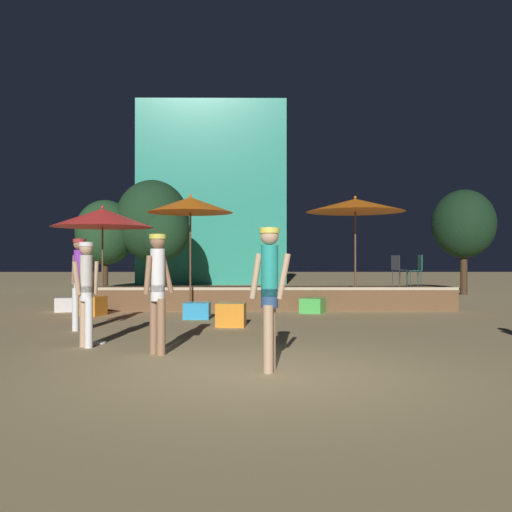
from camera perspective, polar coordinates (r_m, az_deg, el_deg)
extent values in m
plane|color=tan|center=(7.21, 0.38, -11.68)|extent=(120.00, 120.00, 0.00)
cube|color=brown|center=(17.17, 1.12, -4.15)|extent=(10.55, 2.79, 0.57)
cube|color=#CCB793|center=(15.80, 1.27, -3.29)|extent=(10.55, 0.12, 0.08)
cylinder|color=brown|center=(16.17, 9.90, -0.50)|extent=(0.05, 0.05, 2.76)
cone|color=orange|center=(16.24, 9.89, 5.02)|extent=(2.77, 2.77, 0.36)
sphere|color=orange|center=(16.27, 9.89, 5.80)|extent=(0.08, 0.08, 0.08)
cylinder|color=brown|center=(15.51, -6.58, -0.63)|extent=(0.05, 0.05, 2.69)
cone|color=orange|center=(15.58, -6.58, 5.10)|extent=(2.32, 2.32, 0.42)
sphere|color=orange|center=(15.60, -6.58, 6.02)|extent=(0.08, 0.08, 0.08)
cylinder|color=brown|center=(16.31, -15.11, -1.26)|extent=(0.05, 0.05, 2.32)
cone|color=red|center=(16.35, -15.10, 3.71)|extent=(2.79, 2.79, 0.52)
sphere|color=red|center=(16.37, -15.10, 4.75)|extent=(0.08, 0.08, 0.08)
cube|color=white|center=(16.46, -18.65, -4.63)|extent=(0.65, 0.65, 0.38)
cube|color=orange|center=(15.09, -16.16, -4.82)|extent=(0.74, 0.74, 0.49)
cube|color=orange|center=(12.19, -2.51, -5.87)|extent=(0.65, 0.65, 0.50)
cube|color=#4CC651|center=(15.30, 5.69, -4.94)|extent=(0.76, 0.76, 0.40)
cube|color=#2D9EDB|center=(13.82, -5.91, -5.45)|extent=(0.62, 0.62, 0.39)
cylinder|color=#997051|center=(11.99, -16.90, -5.08)|extent=(0.13, 0.13, 0.86)
cylinder|color=white|center=(11.89, -17.61, -5.12)|extent=(0.13, 0.13, 0.86)
cylinder|color=white|center=(11.91, -17.25, -2.67)|extent=(0.22, 0.22, 0.24)
cylinder|color=purple|center=(11.90, -17.24, -1.00)|extent=(0.22, 0.22, 0.66)
cylinder|color=#997051|center=(12.05, -17.74, -1.31)|extent=(0.15, 0.14, 0.59)
cylinder|color=#997051|center=(11.76, -16.74, -1.33)|extent=(0.21, 0.19, 0.59)
sphere|color=#997051|center=(11.90, -17.24, 1.14)|extent=(0.23, 0.23, 0.23)
cylinder|color=#B22D33|center=(11.91, -17.24, 1.48)|extent=(0.26, 0.26, 0.07)
cylinder|color=tan|center=(7.18, 1.24, -8.29)|extent=(0.13, 0.13, 0.85)
cylinder|color=tan|center=(7.36, 1.49, -8.11)|extent=(0.13, 0.13, 0.85)
cylinder|color=#2D4C7F|center=(7.22, 1.36, -4.23)|extent=(0.22, 0.22, 0.24)
cylinder|color=teal|center=(7.20, 1.36, -1.49)|extent=(0.22, 0.22, 0.65)
cylinder|color=tan|center=(7.17, 2.77, -2.03)|extent=(0.20, 0.12, 0.58)
cylinder|color=tan|center=(7.24, -0.03, -2.02)|extent=(0.18, 0.11, 0.58)
sphere|color=tan|center=(7.21, 1.36, 2.02)|extent=(0.23, 0.23, 0.23)
cylinder|color=#D8D14C|center=(7.21, 1.36, 2.57)|extent=(0.25, 0.25, 0.07)
cylinder|color=white|center=(9.58, -16.38, -6.48)|extent=(0.13, 0.13, 0.79)
cylinder|color=tan|center=(9.72, -16.85, -6.38)|extent=(0.13, 0.13, 0.79)
cylinder|color=white|center=(9.61, -16.61, -3.62)|extent=(0.20, 0.20, 0.24)
cylinder|color=beige|center=(9.60, -16.61, -1.70)|extent=(0.20, 0.20, 0.60)
cylinder|color=tan|center=(9.68, -15.74, -2.10)|extent=(0.13, 0.13, 0.54)
cylinder|color=tan|center=(9.52, -17.49, -2.13)|extent=(0.16, 0.16, 0.54)
sphere|color=tan|center=(9.60, -16.61, 0.74)|extent=(0.21, 0.21, 0.21)
cylinder|color=white|center=(9.60, -16.60, 1.13)|extent=(0.24, 0.24, 0.07)
cylinder|color=#997051|center=(8.77, -10.17, -6.89)|extent=(0.13, 0.13, 0.84)
cylinder|color=#997051|center=(8.63, -9.48, -7.00)|extent=(0.13, 0.13, 0.84)
cylinder|color=white|center=(8.65, -9.82, -3.66)|extent=(0.22, 0.22, 0.24)
cylinder|color=white|center=(8.64, -9.82, -1.40)|extent=(0.22, 0.22, 0.64)
cylinder|color=#997051|center=(8.54, -10.78, -1.87)|extent=(0.15, 0.15, 0.58)
cylinder|color=#997051|center=(8.75, -8.89, -1.84)|extent=(0.22, 0.23, 0.57)
sphere|color=#997051|center=(8.64, -9.82, 1.48)|extent=(0.23, 0.23, 0.23)
cylinder|color=#D8D14C|center=(8.65, -9.82, 1.93)|extent=(0.25, 0.25, 0.07)
cylinder|color=#1E4C47|center=(17.11, 14.93, -2.17)|extent=(0.02, 0.02, 0.45)
cylinder|color=#1E4C47|center=(16.82, 15.20, -2.20)|extent=(0.02, 0.02, 0.45)
cylinder|color=#1E4C47|center=(17.19, 15.89, -2.16)|extent=(0.02, 0.02, 0.45)
cylinder|color=#1E4C47|center=(16.90, 16.18, -2.19)|extent=(0.02, 0.02, 0.45)
cylinder|color=#1E4C47|center=(17.00, 15.55, -1.42)|extent=(0.40, 0.40, 0.02)
cube|color=#1E4C47|center=(17.04, 16.10, -0.66)|extent=(0.03, 0.36, 0.45)
cylinder|color=#2D3338|center=(18.15, 14.84, -2.07)|extent=(0.02, 0.02, 0.45)
cylinder|color=#2D3338|center=(18.37, 14.20, -2.05)|extent=(0.02, 0.02, 0.45)
cylinder|color=#2D3338|center=(17.95, 14.15, -2.09)|extent=(0.02, 0.02, 0.45)
cylinder|color=#2D3338|center=(18.17, 13.50, -2.07)|extent=(0.02, 0.02, 0.45)
cylinder|color=#2D3338|center=(18.15, 14.17, -1.36)|extent=(0.40, 0.40, 0.02)
cube|color=#2D3338|center=(18.03, 13.78, -0.65)|extent=(0.20, 0.33, 0.45)
cylinder|color=white|center=(10.03, -15.49, -8.37)|extent=(0.25, 0.25, 0.03)
cylinder|color=#3D2B1C|center=(27.32, -10.32, -1.53)|extent=(0.28, 0.28, 1.74)
ellipsoid|color=#19381E|center=(27.38, -10.32, 3.54)|extent=(3.45, 3.45, 3.79)
cylinder|color=#3D2B1C|center=(26.59, -9.21, -1.66)|extent=(0.28, 0.28, 1.65)
ellipsoid|color=#19381E|center=(26.62, -9.21, 2.43)|extent=(2.40, 2.40, 2.63)
cylinder|color=#3D2B1C|center=(24.65, 20.07, -1.63)|extent=(0.28, 0.28, 1.74)
ellipsoid|color=black|center=(24.69, 20.06, 3.04)|extent=(2.53, 2.53, 2.78)
cylinder|color=#3D2B1C|center=(27.65, -14.85, -1.79)|extent=(0.28, 0.28, 1.47)
ellipsoid|color=#1E4223|center=(27.67, -14.84, 2.30)|extent=(2.76, 2.76, 3.03)
cube|color=teal|center=(34.81, -4.28, 6.02)|extent=(8.59, 4.59, 10.60)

